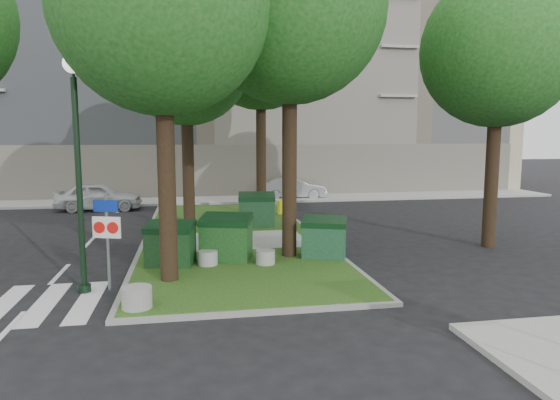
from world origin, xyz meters
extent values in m
plane|color=black|center=(0.00, 0.00, 0.00)|extent=(120.00, 120.00, 0.00)
cube|color=#214C15|center=(0.50, 8.00, 0.06)|extent=(6.00, 16.00, 0.12)
cube|color=gray|center=(0.50, 8.00, 0.05)|extent=(6.30, 16.30, 0.10)
cube|color=#999993|center=(0.00, 18.50, 0.06)|extent=(42.00, 3.00, 0.12)
cube|color=silver|center=(-3.75, 1.50, 0.01)|extent=(5.00, 3.00, 0.01)
cube|color=tan|center=(0.00, 26.00, 8.00)|extent=(41.00, 12.00, 16.00)
cylinder|color=black|center=(-1.50, 2.50, 3.08)|extent=(0.44, 0.44, 6.16)
sphere|color=#144C15|center=(-1.50, 2.50, 6.82)|extent=(5.20, 5.20, 5.20)
cylinder|color=black|center=(2.00, 4.50, 3.36)|extent=(0.44, 0.44, 6.72)
sphere|color=#144C15|center=(2.00, 4.50, 7.44)|extent=(5.60, 5.60, 5.60)
cylinder|color=black|center=(-1.00, 9.00, 2.94)|extent=(0.44, 0.44, 5.88)
sphere|color=#144C15|center=(-1.00, 9.00, 6.51)|extent=(4.80, 4.80, 4.80)
sphere|color=#144C15|center=(-0.70, 9.20, 8.19)|extent=(3.60, 3.60, 3.60)
cylinder|color=black|center=(2.20, 12.00, 3.50)|extent=(0.44, 0.44, 7.00)
sphere|color=#144C15|center=(2.20, 12.00, 7.75)|extent=(5.80, 5.80, 5.80)
cylinder|color=black|center=(9.00, 5.00, 2.94)|extent=(0.44, 0.44, 5.88)
sphere|color=#144C15|center=(9.00, 5.00, 6.51)|extent=(5.00, 5.00, 5.00)
cube|color=black|center=(-1.52, 4.02, 0.62)|extent=(1.44, 1.14, 1.01)
cube|color=black|center=(-1.52, 4.02, 1.21)|extent=(1.50, 1.20, 0.29)
cube|color=#134113|center=(0.08, 4.33, 0.67)|extent=(1.63, 1.33, 1.11)
cube|color=black|center=(0.08, 4.33, 1.32)|extent=(1.69, 1.41, 0.32)
cube|color=#0F3418|center=(1.68, 9.60, 0.67)|extent=(1.51, 1.11, 1.10)
cube|color=black|center=(1.68, 9.60, 1.31)|extent=(1.57, 1.18, 0.32)
cube|color=#144124|center=(3.00, 4.13, 0.62)|extent=(1.49, 1.24, 1.00)
cube|color=black|center=(3.00, 4.13, 1.20)|extent=(1.55, 1.32, 0.29)
cylinder|color=gray|center=(-2.10, 0.50, 0.35)|extent=(0.64, 0.64, 0.46)
cylinder|color=gray|center=(1.13, 3.63, 0.32)|extent=(0.55, 0.55, 0.39)
cylinder|color=#9A9895|center=(-0.49, 3.82, 0.32)|extent=(0.56, 0.56, 0.40)
cylinder|color=yellow|center=(3.20, 12.48, 0.44)|extent=(0.37, 0.37, 0.64)
cylinder|color=black|center=(-3.50, 2.19, 2.54)|extent=(0.14, 0.14, 5.09)
cylinder|color=black|center=(-3.50, 2.19, 0.10)|extent=(0.31, 0.31, 0.20)
sphere|color=white|center=(-3.50, 2.19, 5.39)|extent=(0.45, 0.45, 0.45)
cylinder|color=slate|center=(-2.93, 2.28, 1.19)|extent=(0.10, 0.10, 2.37)
cube|color=navy|center=(-2.93, 2.28, 2.09)|extent=(0.60, 0.23, 0.28)
cube|color=white|center=(-2.93, 2.28, 1.57)|extent=(0.69, 0.26, 0.52)
cylinder|color=red|center=(-3.10, 2.28, 1.57)|extent=(0.28, 0.12, 0.28)
cylinder|color=red|center=(-2.76, 2.28, 1.57)|extent=(0.28, 0.12, 0.28)
imported|color=silver|center=(-5.49, 15.96, 0.71)|extent=(4.21, 1.78, 1.42)
imported|color=#A5A8AD|center=(5.05, 18.67, 0.64)|extent=(3.93, 1.56, 1.27)
camera|label=1|loc=(-0.90, -10.11, 3.78)|focal=32.00mm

